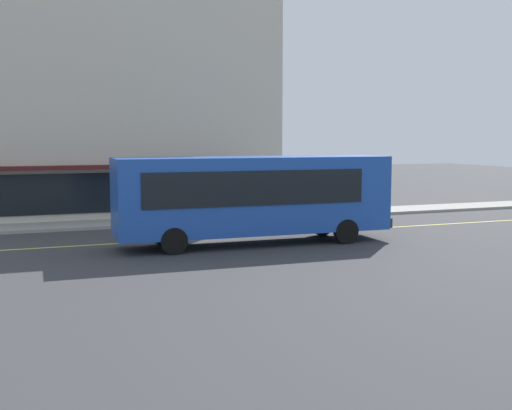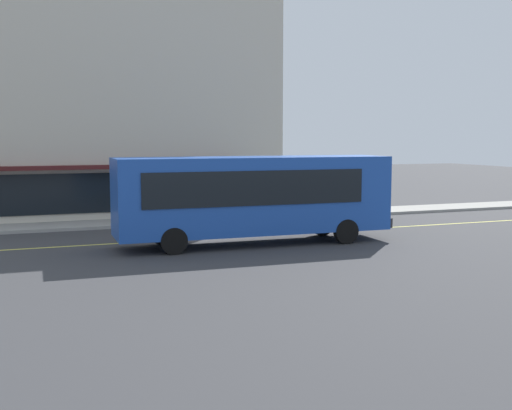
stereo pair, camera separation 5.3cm
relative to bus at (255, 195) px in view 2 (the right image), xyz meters
name	(u,v)px [view 2 (the right image)]	position (x,y,z in m)	size (l,w,h in m)	color
ground	(193,239)	(-2.04, 2.09, -1.99)	(120.00, 120.00, 0.00)	#38383A
sidewalk	(164,221)	(-2.04, 7.54, -1.91)	(80.00, 2.58, 0.15)	#9E9B93
lane_centre_stripe	(193,239)	(-2.04, 2.09, -1.98)	(36.00, 0.16, 0.01)	#D8D14C
storefront_building	(95,92)	(-4.54, 14.05, 4.87)	(18.99, 11.07, 13.72)	beige
bus	(255,195)	(0.00, 0.00, 0.00)	(11.18, 2.80, 3.50)	#1E4CAD
car_black	(317,208)	(5.23, 5.01, -1.24)	(4.34, 1.93, 1.52)	black
pedestrian_waiting	(223,198)	(1.22, 7.98, -0.87)	(0.34, 0.34, 1.62)	black
pedestrian_at_corner	(263,197)	(3.12, 7.20, -0.85)	(0.34, 0.34, 1.64)	black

